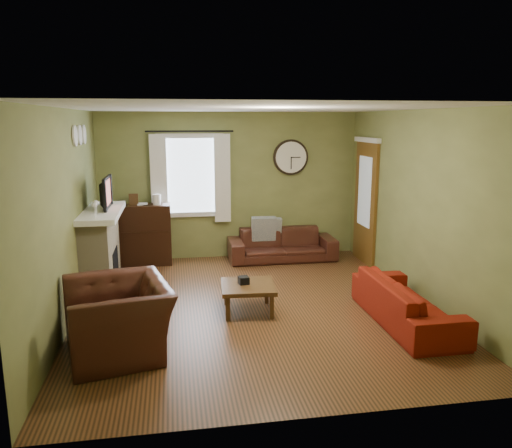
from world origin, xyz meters
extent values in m
cube|color=#53321A|center=(0.00, 0.00, 0.00)|extent=(4.60, 5.20, 0.00)
cube|color=white|center=(0.00, 0.00, 2.60)|extent=(4.60, 5.20, 0.00)
cube|color=olive|center=(-2.30, 0.00, 1.30)|extent=(0.00, 5.20, 2.60)
cube|color=olive|center=(2.30, 0.00, 1.30)|extent=(0.00, 5.20, 2.60)
cube|color=olive|center=(0.00, 2.60, 1.30)|extent=(4.60, 0.00, 2.60)
cube|color=olive|center=(0.00, -2.60, 1.30)|extent=(4.60, 0.00, 2.60)
cube|color=tan|center=(-2.10, 1.15, 0.55)|extent=(0.40, 1.40, 1.10)
cube|color=black|center=(-1.91, 1.15, 0.30)|extent=(0.04, 0.60, 0.55)
cube|color=white|center=(-2.07, 1.15, 1.14)|extent=(0.58, 1.60, 0.08)
imported|color=black|center=(-2.05, 1.30, 1.35)|extent=(0.08, 0.60, 0.35)
cube|color=#994C3F|center=(-1.97, 1.30, 1.41)|extent=(0.02, 0.62, 0.36)
cylinder|color=white|center=(-2.28, 0.80, 2.25)|extent=(0.28, 0.28, 0.03)
cylinder|color=white|center=(-2.28, 1.15, 2.25)|extent=(0.28, 0.28, 0.03)
cylinder|color=white|center=(-2.28, 1.50, 2.25)|extent=(0.28, 0.28, 0.03)
cylinder|color=black|center=(-0.70, 2.48, 2.27)|extent=(0.03, 0.03, 1.50)
cube|color=white|center=(-1.25, 2.48, 1.45)|extent=(0.28, 0.04, 1.55)
cube|color=white|center=(-0.15, 2.48, 1.45)|extent=(0.28, 0.04, 1.55)
cube|color=brown|center=(2.27, 1.85, 1.05)|extent=(0.05, 0.90, 2.10)
imported|color=#482E17|center=(-1.62, 2.32, 0.96)|extent=(0.19, 0.24, 0.02)
imported|color=#3A1A12|center=(0.88, 2.21, 0.28)|extent=(1.89, 0.74, 0.55)
cube|color=gray|center=(0.71, 2.36, 0.55)|extent=(0.37, 0.12, 0.37)
cube|color=gray|center=(0.56, 2.33, 0.55)|extent=(0.44, 0.14, 0.43)
imported|color=maroon|center=(1.77, -0.84, 0.27)|extent=(0.73, 1.86, 0.54)
imported|color=#3A1A12|center=(-1.64, -1.07, 0.39)|extent=(1.29, 1.40, 0.77)
cube|color=black|center=(-0.15, -0.10, 0.40)|extent=(0.15, 0.15, 0.10)
camera|label=1|loc=(-1.02, -6.24, 2.46)|focal=35.00mm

